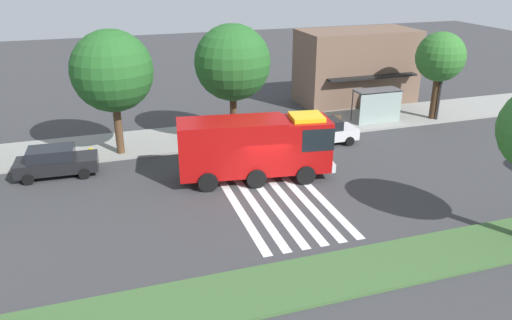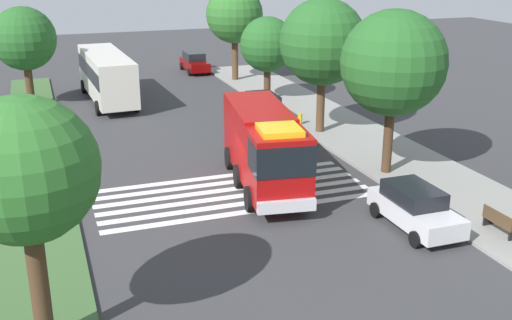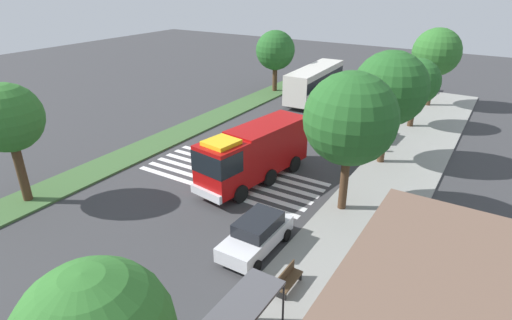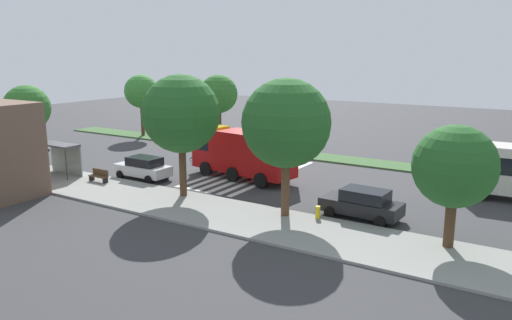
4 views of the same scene
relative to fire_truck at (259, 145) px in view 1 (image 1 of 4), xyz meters
The scene contains 15 objects.
ground_plane 2.62m from the fire_truck, 89.07° to the right, with size 120.00×120.00×0.00m, color #38383A.
sidewalk 8.13m from the fire_truck, 89.81° to the left, with size 60.00×5.18×0.14m, color gray.
median_strip 10.20m from the fire_truck, 89.85° to the right, with size 60.00×3.00×0.14m, color #3D6033.
crosswalk 2.61m from the fire_truck, 87.58° to the right, with size 4.95×12.41×0.01m.
fire_truck is the anchor object (origin of this frame).
parked_car_mid 11.96m from the fire_truck, 159.88° to the left, with size 4.66×2.28×1.73m.
parked_car_east 7.36m from the fire_truck, 34.28° to the left, with size 4.41×2.06×1.69m.
bus_stop_shelter 13.59m from the fire_truck, 29.91° to the left, with size 3.50×1.40×2.46m.
bench_near_shelter 10.42m from the fire_truck, 41.05° to the left, with size 1.60×0.50×0.90m.
street_lamp 17.62m from the fire_truck, 19.63° to the left, with size 0.36×0.36×6.25m.
storefront_building 18.42m from the fire_truck, 44.65° to the left, with size 9.86×5.73×6.19m.
sidewalk_tree_center 10.27m from the fire_truck, 139.51° to the left, with size 5.02×5.02×7.86m.
sidewalk_tree_east 7.17m from the fire_truck, 87.83° to the left, with size 5.00×5.00×7.89m.
sidewalk_tree_far_east 17.79m from the fire_truck, 20.98° to the left, with size 3.69×3.69×6.66m.
fire_hydrant 10.98m from the fire_truck, 147.82° to the left, with size 0.28×0.28×0.70m, color gold.
Camera 1 is at (-8.36, -23.33, 12.06)m, focal length 34.90 mm.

